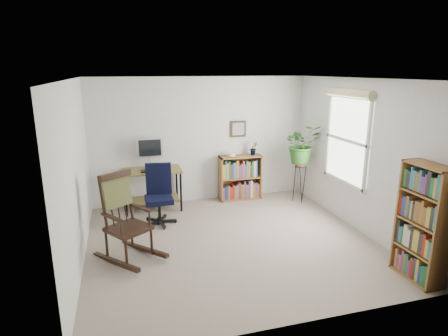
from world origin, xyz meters
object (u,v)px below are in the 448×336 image
object	(u,v)px
desk	(153,190)
office_chair	(159,195)
rocking_chair	(128,217)
tall_bookshelf	(423,223)
low_bookshelf	(240,177)

from	to	relation	value
desk	office_chair	world-z (taller)	office_chair
rocking_chair	office_chair	bearing A→B (deg)	29.72
desk	tall_bookshelf	size ratio (longest dim) A/B	0.72
low_bookshelf	office_chair	bearing A→B (deg)	-153.70
desk	rocking_chair	size ratio (longest dim) A/B	0.87
rocking_chair	low_bookshelf	xyz separation A→B (m)	(2.22, 1.93, -0.16)
rocking_chair	tall_bookshelf	world-z (taller)	tall_bookshelf
rocking_chair	tall_bookshelf	bearing A→B (deg)	-58.18
office_chair	low_bookshelf	distance (m)	1.89
rocking_chair	tall_bookshelf	distance (m)	3.72
desk	tall_bookshelf	xyz separation A→B (m)	(2.92, -3.30, 0.35)
tall_bookshelf	rocking_chair	bearing A→B (deg)	156.42
office_chair	rocking_chair	distance (m)	1.22
office_chair	tall_bookshelf	xyz separation A→B (m)	(2.88, -2.58, 0.22)
office_chair	low_bookshelf	bearing A→B (deg)	34.94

